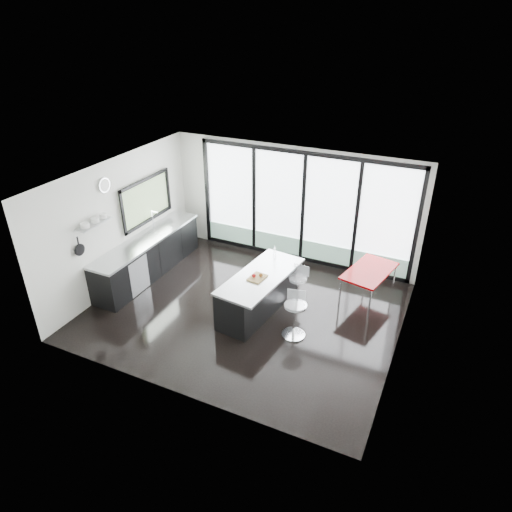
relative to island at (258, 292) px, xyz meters
The scene contains 11 objects.
floor 0.51m from the island, 149.27° to the right, with size 6.00×5.00×0.00m, color black.
ceiling 2.38m from the island, 149.27° to the right, with size 6.00×5.00×0.00m, color white.
wall_back 2.48m from the island, 88.76° to the left, with size 6.00×0.09×2.80m.
wall_front 2.81m from the island, 94.79° to the right, with size 6.00×0.00×2.80m, color silver.
wall_left 3.39m from the island, behind, with size 0.26×5.00×2.80m.
wall_right 2.94m from the island, ahead, with size 0.00×5.00×2.80m, color silver.
counter_cabinets 2.91m from the island, behind, with size 0.69×3.24×1.36m.
island is the anchor object (origin of this frame).
bar_stool_near 1.07m from the island, 25.94° to the right, with size 0.45×0.45×0.71m, color silver.
bar_stool_far 0.82m from the island, 34.91° to the left, with size 0.44×0.44×0.70m, color silver.
red_table 2.35m from the island, 35.15° to the left, with size 0.75×1.32×0.71m, color #790001.
Camera 1 is at (3.45, -6.86, 5.46)m, focal length 32.00 mm.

